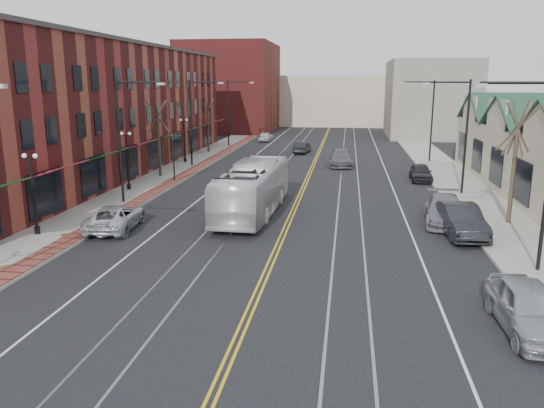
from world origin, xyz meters
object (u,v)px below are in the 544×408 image
(parked_car_c, at_px, (445,210))
(parked_suv, at_px, (115,217))
(parked_car_a, at_px, (530,308))
(transit_bus, at_px, (253,189))
(parked_car_b, at_px, (460,220))
(parked_car_d, at_px, (421,172))

(parked_car_c, bearing_deg, parked_suv, -161.91)
(parked_car_c, bearing_deg, parked_car_a, -82.61)
(transit_bus, xyz_separation_m, parked_car_b, (11.69, -3.10, -0.73))
(parked_car_a, relative_size, parked_car_c, 0.88)
(parked_car_b, xyz_separation_m, parked_car_c, (-0.37, 2.51, -0.05))
(parked_car_a, xyz_separation_m, parked_car_c, (-0.37, 13.70, -0.02))
(parked_car_b, distance_m, parked_car_c, 2.54)
(parked_car_b, distance_m, parked_car_d, 16.09)
(transit_bus, relative_size, parked_suv, 2.27)
(parked_suv, relative_size, parked_car_a, 1.04)
(parked_suv, bearing_deg, parked_car_d, -142.92)
(parked_suv, relative_size, parked_car_b, 0.98)
(parked_car_b, xyz_separation_m, parked_car_d, (0.00, 16.09, -0.14))
(parked_suv, relative_size, parked_car_d, 1.21)
(parked_car_a, distance_m, parked_car_b, 11.18)
(transit_bus, height_order, parked_car_a, transit_bus)
(parked_suv, distance_m, parked_car_c, 18.65)
(parked_car_b, bearing_deg, parked_car_d, 85.20)
(parked_car_a, xyz_separation_m, parked_car_d, (0.00, 27.28, -0.11))
(parked_car_d, bearing_deg, parked_suv, -135.52)
(transit_bus, relative_size, parked_car_b, 2.21)
(parked_suv, xyz_separation_m, parked_car_c, (18.23, 3.96, 0.10))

